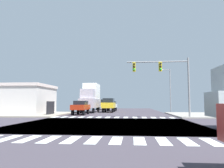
{
  "coord_description": "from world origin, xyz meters",
  "views": [
    {
      "loc": [
        1.94,
        -16.89,
        1.65
      ],
      "look_at": [
        0.05,
        3.69,
        3.41
      ],
      "focal_mm": 34.81,
      "sensor_mm": 36.0,
      "label": 1
    }
  ],
  "objects_px": {
    "sedan_farside_1": "(112,105)",
    "sedan_outer_3": "(81,106)",
    "suv_queued_2": "(109,104)",
    "street_lamp": "(169,86)",
    "suv_leading_3": "(101,104)",
    "box_truck_nearside_1": "(91,97)",
    "traffic_signal_mast": "(164,73)",
    "bank_building": "(8,99)"
  },
  "relations": [
    {
      "from": "box_truck_nearside_1",
      "to": "sedan_outer_3",
      "type": "height_order",
      "value": "box_truck_nearside_1"
    },
    {
      "from": "traffic_signal_mast",
      "to": "sedan_farside_1",
      "type": "height_order",
      "value": "traffic_signal_mast"
    },
    {
      "from": "traffic_signal_mast",
      "to": "suv_leading_3",
      "type": "height_order",
      "value": "traffic_signal_mast"
    },
    {
      "from": "bank_building",
      "to": "sedan_outer_3",
      "type": "bearing_deg",
      "value": -5.44
    },
    {
      "from": "suv_leading_3",
      "to": "bank_building",
      "type": "bearing_deg",
      "value": 59.58
    },
    {
      "from": "sedan_outer_3",
      "to": "suv_leading_3",
      "type": "bearing_deg",
      "value": -90.0
    },
    {
      "from": "box_truck_nearside_1",
      "to": "suv_leading_3",
      "type": "relative_size",
      "value": 1.57
    },
    {
      "from": "sedan_farside_1",
      "to": "street_lamp",
      "type": "bearing_deg",
      "value": 148.91
    },
    {
      "from": "street_lamp",
      "to": "box_truck_nearside_1",
      "type": "xyz_separation_m",
      "value": [
        -13.01,
        -0.45,
        -1.81
      ]
    },
    {
      "from": "suv_queued_2",
      "to": "sedan_outer_3",
      "type": "bearing_deg",
      "value": 68.59
    },
    {
      "from": "street_lamp",
      "to": "traffic_signal_mast",
      "type": "bearing_deg",
      "value": -101.42
    },
    {
      "from": "sedan_outer_3",
      "to": "traffic_signal_mast",
      "type": "bearing_deg",
      "value": 153.2
    },
    {
      "from": "traffic_signal_mast",
      "to": "sedan_outer_3",
      "type": "relative_size",
      "value": 1.56
    },
    {
      "from": "traffic_signal_mast",
      "to": "suv_queued_2",
      "type": "height_order",
      "value": "traffic_signal_mast"
    },
    {
      "from": "sedan_farside_1",
      "to": "sedan_outer_3",
      "type": "height_order",
      "value": "same"
    },
    {
      "from": "box_truck_nearside_1",
      "to": "sedan_outer_3",
      "type": "relative_size",
      "value": 1.67
    },
    {
      "from": "suv_queued_2",
      "to": "suv_leading_3",
      "type": "height_order",
      "value": "same"
    },
    {
      "from": "sedan_farside_1",
      "to": "suv_queued_2",
      "type": "distance_m",
      "value": 5.83
    },
    {
      "from": "street_lamp",
      "to": "box_truck_nearside_1",
      "type": "distance_m",
      "value": 13.14
    },
    {
      "from": "traffic_signal_mast",
      "to": "sedan_farside_1",
      "type": "relative_size",
      "value": 1.56
    },
    {
      "from": "sedan_farside_1",
      "to": "box_truck_nearside_1",
      "type": "bearing_deg",
      "value": 65.18
    },
    {
      "from": "bank_building",
      "to": "sedan_outer_3",
      "type": "relative_size",
      "value": 3.2
    },
    {
      "from": "sedan_farside_1",
      "to": "sedan_outer_3",
      "type": "relative_size",
      "value": 1.0
    },
    {
      "from": "suv_leading_3",
      "to": "suv_queued_2",
      "type": "bearing_deg",
      "value": 103.7
    },
    {
      "from": "street_lamp",
      "to": "suv_leading_3",
      "type": "xyz_separation_m",
      "value": [
        -13.01,
        12.52,
        -2.98
      ]
    },
    {
      "from": "traffic_signal_mast",
      "to": "street_lamp",
      "type": "bearing_deg",
      "value": 78.58
    },
    {
      "from": "bank_building",
      "to": "suv_leading_3",
      "type": "xyz_separation_m",
      "value": [
        11.1,
        18.9,
        -0.71
      ]
    },
    {
      "from": "suv_queued_2",
      "to": "suv_leading_3",
      "type": "xyz_separation_m",
      "value": [
        -3.0,
        12.31,
        0.0
      ]
    },
    {
      "from": "street_lamp",
      "to": "sedan_outer_3",
      "type": "relative_size",
      "value": 1.68
    },
    {
      "from": "bank_building",
      "to": "box_truck_nearside_1",
      "type": "height_order",
      "value": "box_truck_nearside_1"
    },
    {
      "from": "suv_queued_2",
      "to": "sedan_farside_1",
      "type": "bearing_deg",
      "value": -90.0
    },
    {
      "from": "street_lamp",
      "to": "sedan_outer_3",
      "type": "bearing_deg",
      "value": -150.23
    },
    {
      "from": "street_lamp",
      "to": "suv_queued_2",
      "type": "bearing_deg",
      "value": 178.79
    },
    {
      "from": "suv_leading_3",
      "to": "box_truck_nearside_1",
      "type": "bearing_deg",
      "value": 90.0
    },
    {
      "from": "street_lamp",
      "to": "suv_queued_2",
      "type": "xyz_separation_m",
      "value": [
        -10.01,
        0.21,
        -2.98
      ]
    },
    {
      "from": "suv_leading_3",
      "to": "sedan_outer_3",
      "type": "distance_m",
      "value": 19.96
    },
    {
      "from": "traffic_signal_mast",
      "to": "box_truck_nearside_1",
      "type": "bearing_deg",
      "value": 130.41
    },
    {
      "from": "bank_building",
      "to": "box_truck_nearside_1",
      "type": "xyz_separation_m",
      "value": [
        11.1,
        5.93,
        0.46
      ]
    },
    {
      "from": "suv_leading_3",
      "to": "sedan_outer_3",
      "type": "height_order",
      "value": "suv_leading_3"
    },
    {
      "from": "street_lamp",
      "to": "sedan_farside_1",
      "type": "height_order",
      "value": "street_lamp"
    },
    {
      "from": "street_lamp",
      "to": "sedan_outer_3",
      "type": "distance_m",
      "value": 15.33
    },
    {
      "from": "street_lamp",
      "to": "suv_leading_3",
      "type": "distance_m",
      "value": 18.3
    }
  ]
}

